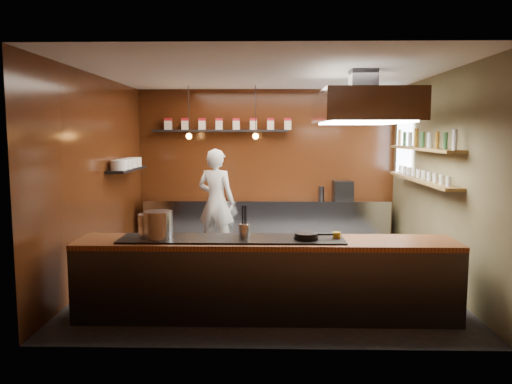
{
  "coord_description": "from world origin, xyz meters",
  "views": [
    {
      "loc": [
        0.01,
        -7.28,
        2.14
      ],
      "look_at": [
        -0.16,
        0.4,
        1.24
      ],
      "focal_mm": 35.0,
      "sensor_mm": 36.0,
      "label": 1
    }
  ],
  "objects_px": {
    "espresso_machine": "(343,190)",
    "stockpot_large": "(158,225)",
    "stockpot_small": "(151,226)",
    "extractor_hood": "(363,107)",
    "chef": "(216,202)"
  },
  "relations": [
    {
      "from": "espresso_machine",
      "to": "stockpot_large",
      "type": "bearing_deg",
      "value": -127.95
    },
    {
      "from": "stockpot_small",
      "to": "extractor_hood",
      "type": "bearing_deg",
      "value": 24.49
    },
    {
      "from": "stockpot_small",
      "to": "espresso_machine",
      "type": "height_order",
      "value": "espresso_machine"
    },
    {
      "from": "extractor_hood",
      "to": "stockpot_large",
      "type": "height_order",
      "value": "extractor_hood"
    },
    {
      "from": "extractor_hood",
      "to": "stockpot_large",
      "type": "relative_size",
      "value": 6.08
    },
    {
      "from": "stockpot_large",
      "to": "espresso_machine",
      "type": "relative_size",
      "value": 0.92
    },
    {
      "from": "espresso_machine",
      "to": "extractor_hood",
      "type": "bearing_deg",
      "value": -95.72
    },
    {
      "from": "extractor_hood",
      "to": "stockpot_small",
      "type": "bearing_deg",
      "value": -155.51
    },
    {
      "from": "chef",
      "to": "stockpot_small",
      "type": "bearing_deg",
      "value": 101.91
    },
    {
      "from": "espresso_machine",
      "to": "stockpot_small",
      "type": "bearing_deg",
      "value": -129.29
    },
    {
      "from": "stockpot_large",
      "to": "espresso_machine",
      "type": "height_order",
      "value": "stockpot_large"
    },
    {
      "from": "espresso_machine",
      "to": "chef",
      "type": "height_order",
      "value": "chef"
    },
    {
      "from": "extractor_hood",
      "to": "chef",
      "type": "relative_size",
      "value": 1.06
    },
    {
      "from": "extractor_hood",
      "to": "chef",
      "type": "xyz_separation_m",
      "value": [
        -2.2,
        1.89,
        -1.56
      ]
    },
    {
      "from": "stockpot_large",
      "to": "chef",
      "type": "bearing_deg",
      "value": 83.74
    }
  ]
}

